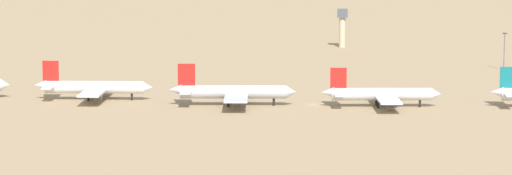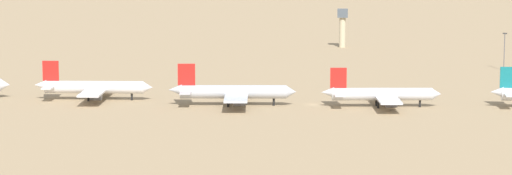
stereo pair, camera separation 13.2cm
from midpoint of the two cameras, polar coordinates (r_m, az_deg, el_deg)
ground at (r=353.39m, az=3.11°, el=-0.93°), size 4000.00×4000.00×0.00m
parked_jet_red_1 at (r=366.19m, az=-8.81°, el=0.01°), size 41.04×34.51×13.56m
parked_jet_red_2 at (r=350.14m, az=-1.30°, el=-0.24°), size 42.72×36.07×14.10m
parked_jet_red_3 at (r=349.67m, az=6.79°, el=-0.37°), size 39.82×33.66×13.15m
control_tower at (r=529.47m, az=4.71°, el=3.44°), size 5.20×5.20×19.31m
light_pole_mid at (r=451.23m, az=13.31°, el=2.05°), size 1.80×0.50×15.79m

